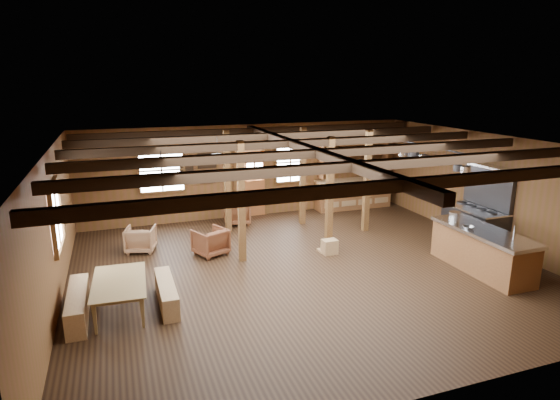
% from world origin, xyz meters
% --- Properties ---
extents(room, '(10.04, 9.04, 2.84)m').
position_xyz_m(room, '(0.00, 0.00, 1.40)').
color(room, black).
rests_on(room, ground).
extents(ceiling_joists, '(9.80, 8.82, 0.18)m').
position_xyz_m(ceiling_joists, '(0.00, 0.18, 2.68)').
color(ceiling_joists, black).
rests_on(ceiling_joists, ceiling).
extents(timber_posts, '(3.95, 2.35, 2.80)m').
position_xyz_m(timber_posts, '(0.52, 2.08, 1.40)').
color(timber_posts, '#472914').
rests_on(timber_posts, floor).
extents(back_door, '(1.02, 0.08, 2.15)m').
position_xyz_m(back_door, '(0.00, 4.45, 0.88)').
color(back_door, brown).
rests_on(back_door, floor).
extents(window_back_left, '(1.32, 0.06, 1.32)m').
position_xyz_m(window_back_left, '(-2.60, 4.46, 1.60)').
color(window_back_left, white).
rests_on(window_back_left, wall_back).
extents(window_back_right, '(1.02, 0.06, 1.32)m').
position_xyz_m(window_back_right, '(1.30, 4.46, 1.60)').
color(window_back_right, white).
rests_on(window_back_right, wall_back).
extents(window_left, '(0.14, 1.24, 1.32)m').
position_xyz_m(window_left, '(-4.96, 0.50, 1.60)').
color(window_left, white).
rests_on(window_left, wall_back).
extents(notice_boards, '(1.08, 0.03, 0.90)m').
position_xyz_m(notice_boards, '(-1.50, 4.46, 1.64)').
color(notice_boards, silver).
rests_on(notice_boards, wall_back).
extents(back_counter, '(2.55, 0.60, 2.45)m').
position_xyz_m(back_counter, '(3.40, 4.20, 0.60)').
color(back_counter, brown).
rests_on(back_counter, floor).
extents(pendant_lamps, '(1.86, 2.36, 0.66)m').
position_xyz_m(pendant_lamps, '(-2.25, 1.00, 2.25)').
color(pendant_lamps, '#303032').
rests_on(pendant_lamps, ceiling).
extents(pot_rack, '(0.35, 3.00, 0.44)m').
position_xyz_m(pot_rack, '(3.25, 0.35, 2.28)').
color(pot_rack, '#303032').
rests_on(pot_rack, ceiling).
extents(kitchen_island, '(0.88, 2.50, 1.20)m').
position_xyz_m(kitchen_island, '(3.60, -1.34, 0.48)').
color(kitchen_island, brown).
rests_on(kitchen_island, floor).
extents(step_stool, '(0.41, 0.29, 0.36)m').
position_xyz_m(step_stool, '(0.89, 0.70, 0.18)').
color(step_stool, '#946743').
rests_on(step_stool, floor).
extents(commercial_range, '(0.86, 1.67, 2.06)m').
position_xyz_m(commercial_range, '(4.65, 0.04, 0.66)').
color(commercial_range, '#303032').
rests_on(commercial_range, floor).
extents(dining_table, '(1.01, 1.70, 0.58)m').
position_xyz_m(dining_table, '(-3.90, -0.62, 0.29)').
color(dining_table, olive).
rests_on(dining_table, floor).
extents(bench_wall, '(0.32, 1.72, 0.47)m').
position_xyz_m(bench_wall, '(-4.65, -0.62, 0.24)').
color(bench_wall, '#946743').
rests_on(bench_wall, floor).
extents(bench_aisle, '(0.30, 1.58, 0.43)m').
position_xyz_m(bench_aisle, '(-3.11, -0.62, 0.22)').
color(bench_aisle, '#946743').
rests_on(bench_aisle, floor).
extents(armchair_a, '(0.92, 0.93, 0.65)m').
position_xyz_m(armchair_a, '(-1.82, 1.62, 0.33)').
color(armchair_a, brown).
rests_on(armchair_a, floor).
extents(armchair_b, '(0.84, 0.86, 0.69)m').
position_xyz_m(armchair_b, '(-0.60, 3.80, 0.34)').
color(armchair_b, brown).
rests_on(armchair_b, floor).
extents(armchair_c, '(0.83, 0.84, 0.62)m').
position_xyz_m(armchair_c, '(-3.39, 2.41, 0.31)').
color(armchair_c, '#895F3E').
rests_on(armchair_c, floor).
extents(counter_pot, '(0.28, 0.28, 0.17)m').
position_xyz_m(counter_pot, '(3.55, -0.44, 1.02)').
color(counter_pot, silver).
rests_on(counter_pot, kitchen_island).
extents(bowl, '(0.29, 0.29, 0.06)m').
position_xyz_m(bowl, '(3.32, -1.16, 0.97)').
color(bowl, silver).
rests_on(bowl, kitchen_island).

